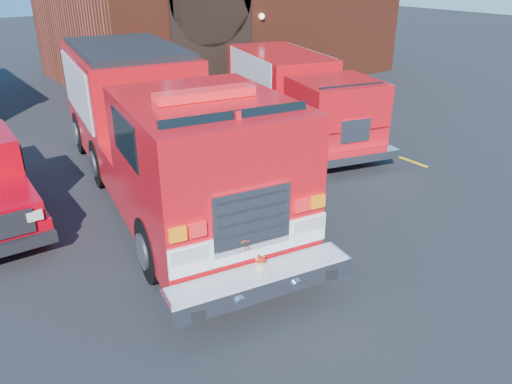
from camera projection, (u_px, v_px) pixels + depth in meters
ground at (223, 228)px, 10.78m from camera, size 100.00×100.00×0.00m
parking_stripe_near at (385, 152)px, 15.02m from camera, size 0.12×3.00×0.01m
parking_stripe_mid at (317, 128)px, 17.20m from camera, size 0.12×3.00×0.01m
parking_stripe_far at (264, 109)px, 19.38m from camera, size 0.12×3.00×0.01m
fire_engine at (158, 127)px, 11.73m from camera, size 4.68×10.90×3.25m
secondary_truck at (296, 93)px, 16.18m from camera, size 4.21×7.90×2.45m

